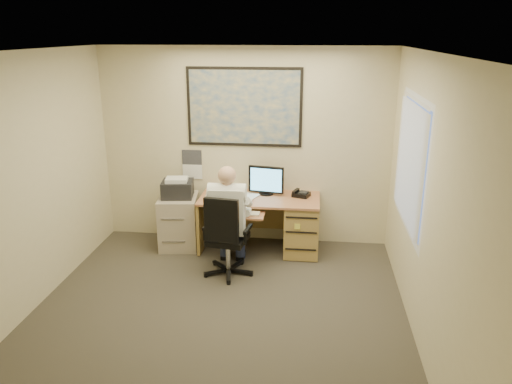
# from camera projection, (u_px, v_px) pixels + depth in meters

# --- Properties ---
(room_shell) EXTENTS (4.00, 4.50, 2.70)m
(room_shell) POSITION_uv_depth(u_px,v_px,m) (211.00, 199.00, 4.75)
(room_shell) COLOR #3B362E
(room_shell) RESTS_ON ground
(desk) EXTENTS (1.60, 0.97, 1.14)m
(desk) POSITION_uv_depth(u_px,v_px,m) (284.00, 219.00, 6.76)
(desk) COLOR #BE7B51
(desk) RESTS_ON ground
(world_map) EXTENTS (1.56, 0.03, 1.06)m
(world_map) POSITION_uv_depth(u_px,v_px,m) (244.00, 107.00, 6.69)
(world_map) COLOR #1E4C93
(world_map) RESTS_ON room_shell
(wall_calendar) EXTENTS (0.28, 0.01, 0.42)m
(wall_calendar) POSITION_uv_depth(u_px,v_px,m) (192.00, 165.00, 7.03)
(wall_calendar) COLOR white
(wall_calendar) RESTS_ON room_shell
(window_blinds) EXTENTS (0.06, 1.40, 1.30)m
(window_blinds) POSITION_uv_depth(u_px,v_px,m) (411.00, 164.00, 5.22)
(window_blinds) COLOR beige
(window_blinds) RESTS_ON room_shell
(filing_cabinet) EXTENTS (0.59, 0.68, 0.99)m
(filing_cabinet) POSITION_uv_depth(u_px,v_px,m) (179.00, 217.00, 6.90)
(filing_cabinet) COLOR #B9AA95
(filing_cabinet) RESTS_ON ground
(office_chair) EXTENTS (0.71, 0.71, 1.05)m
(office_chair) POSITION_uv_depth(u_px,v_px,m) (228.00, 252.00, 6.08)
(office_chair) COLOR black
(office_chair) RESTS_ON ground
(person) EXTENTS (0.60, 0.84, 1.37)m
(person) POSITION_uv_depth(u_px,v_px,m) (228.00, 221.00, 6.04)
(person) COLOR white
(person) RESTS_ON office_chair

